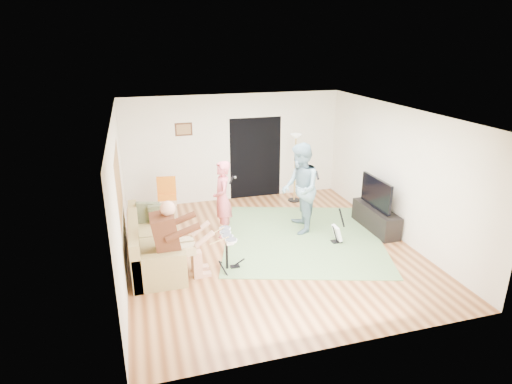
{
  "coord_description": "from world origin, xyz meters",
  "views": [
    {
      "loc": [
        -2.39,
        -7.27,
        3.94
      ],
      "look_at": [
        -0.21,
        0.3,
        1.12
      ],
      "focal_mm": 30.0,
      "sensor_mm": 36.0,
      "label": 1
    }
  ],
  "objects_px": {
    "singer": "(222,199)",
    "television": "(376,193)",
    "guitarist": "(300,189)",
    "guitar_spare": "(337,233)",
    "tv_cabinet": "(376,219)",
    "sofa": "(151,248)",
    "torchiere_lamp": "(295,156)",
    "dining_chair": "(167,207)",
    "drum_kit": "(227,253)"
  },
  "relations": [
    {
      "from": "sofa",
      "to": "guitarist",
      "type": "height_order",
      "value": "guitarist"
    },
    {
      "from": "singer",
      "to": "television",
      "type": "xyz_separation_m",
      "value": [
        3.22,
        -0.64,
        0.04
      ]
    },
    {
      "from": "drum_kit",
      "to": "guitarist",
      "type": "xyz_separation_m",
      "value": [
        1.86,
        1.19,
        0.65
      ]
    },
    {
      "from": "drum_kit",
      "to": "guitar_spare",
      "type": "bearing_deg",
      "value": 10.15
    },
    {
      "from": "tv_cabinet",
      "to": "dining_chair",
      "type": "bearing_deg",
      "value": 159.3
    },
    {
      "from": "tv_cabinet",
      "to": "guitarist",
      "type": "bearing_deg",
      "value": 166.46
    },
    {
      "from": "dining_chair",
      "to": "television",
      "type": "bearing_deg",
      "value": -13.14
    },
    {
      "from": "television",
      "to": "sofa",
      "type": "bearing_deg",
      "value": -178.2
    },
    {
      "from": "guitarist",
      "to": "tv_cabinet",
      "type": "distance_m",
      "value": 1.84
    },
    {
      "from": "guitarist",
      "to": "torchiere_lamp",
      "type": "height_order",
      "value": "guitarist"
    },
    {
      "from": "dining_chair",
      "to": "torchiere_lamp",
      "type": "bearing_deg",
      "value": 16.54
    },
    {
      "from": "torchiere_lamp",
      "to": "tv_cabinet",
      "type": "distance_m",
      "value": 2.58
    },
    {
      "from": "guitar_spare",
      "to": "television",
      "type": "distance_m",
      "value": 1.28
    },
    {
      "from": "singer",
      "to": "dining_chair",
      "type": "bearing_deg",
      "value": -129.42
    },
    {
      "from": "guitarist",
      "to": "television",
      "type": "bearing_deg",
      "value": 88.54
    },
    {
      "from": "sofa",
      "to": "torchiere_lamp",
      "type": "bearing_deg",
      "value": 31.67
    },
    {
      "from": "torchiere_lamp",
      "to": "television",
      "type": "bearing_deg",
      "value": -64.27
    },
    {
      "from": "guitar_spare",
      "to": "dining_chair",
      "type": "bearing_deg",
      "value": 148.18
    },
    {
      "from": "singer",
      "to": "guitar_spare",
      "type": "height_order",
      "value": "singer"
    },
    {
      "from": "sofa",
      "to": "television",
      "type": "relative_size",
      "value": 1.97
    },
    {
      "from": "guitar_spare",
      "to": "television",
      "type": "bearing_deg",
      "value": 19.38
    },
    {
      "from": "torchiere_lamp",
      "to": "tv_cabinet",
      "type": "bearing_deg",
      "value": -63.19
    },
    {
      "from": "guitarist",
      "to": "television",
      "type": "distance_m",
      "value": 1.64
    },
    {
      "from": "drum_kit",
      "to": "torchiere_lamp",
      "type": "xyz_separation_m",
      "value": [
        2.42,
        2.94,
        0.88
      ]
    },
    {
      "from": "torchiere_lamp",
      "to": "sofa",
      "type": "bearing_deg",
      "value": -148.33
    },
    {
      "from": "guitar_spare",
      "to": "tv_cabinet",
      "type": "relative_size",
      "value": 0.54
    },
    {
      "from": "sofa",
      "to": "guitar_spare",
      "type": "xyz_separation_m",
      "value": [
        3.7,
        -0.22,
        -0.08
      ]
    },
    {
      "from": "guitar_spare",
      "to": "sofa",
      "type": "bearing_deg",
      "value": 176.58
    },
    {
      "from": "drum_kit",
      "to": "tv_cabinet",
      "type": "xyz_separation_m",
      "value": [
        3.5,
        0.8,
        -0.07
      ]
    },
    {
      "from": "tv_cabinet",
      "to": "guitar_spare",
      "type": "bearing_deg",
      "value": -161.44
    },
    {
      "from": "sofa",
      "to": "television",
      "type": "bearing_deg",
      "value": 1.8
    },
    {
      "from": "singer",
      "to": "tv_cabinet",
      "type": "height_order",
      "value": "singer"
    },
    {
      "from": "sofa",
      "to": "drum_kit",
      "type": "bearing_deg",
      "value": -26.62
    },
    {
      "from": "guitar_spare",
      "to": "singer",
      "type": "bearing_deg",
      "value": 155.1
    },
    {
      "from": "guitarist",
      "to": "television",
      "type": "relative_size",
      "value": 1.75
    },
    {
      "from": "sofa",
      "to": "singer",
      "type": "height_order",
      "value": "singer"
    },
    {
      "from": "guitarist",
      "to": "torchiere_lamp",
      "type": "relative_size",
      "value": 1.11
    },
    {
      "from": "guitarist",
      "to": "tv_cabinet",
      "type": "height_order",
      "value": "guitarist"
    },
    {
      "from": "guitarist",
      "to": "television",
      "type": "xyz_separation_m",
      "value": [
        1.59,
        -0.4,
        -0.12
      ]
    },
    {
      "from": "singer",
      "to": "guitar_spare",
      "type": "distance_m",
      "value": 2.46
    },
    {
      "from": "dining_chair",
      "to": "tv_cabinet",
      "type": "distance_m",
      "value": 4.64
    },
    {
      "from": "drum_kit",
      "to": "guitar_spare",
      "type": "distance_m",
      "value": 2.44
    },
    {
      "from": "sofa",
      "to": "torchiere_lamp",
      "type": "height_order",
      "value": "torchiere_lamp"
    },
    {
      "from": "sofa",
      "to": "television",
      "type": "height_order",
      "value": "television"
    },
    {
      "from": "sofa",
      "to": "guitarist",
      "type": "relative_size",
      "value": 1.12
    },
    {
      "from": "tv_cabinet",
      "to": "television",
      "type": "bearing_deg",
      "value": 180.0
    },
    {
      "from": "torchiere_lamp",
      "to": "dining_chair",
      "type": "xyz_separation_m",
      "value": [
        -3.26,
        -0.5,
        -0.83
      ]
    },
    {
      "from": "singer",
      "to": "television",
      "type": "bearing_deg",
      "value": 82.54
    },
    {
      "from": "sofa",
      "to": "guitar_spare",
      "type": "distance_m",
      "value": 3.7
    },
    {
      "from": "sofa",
      "to": "guitarist",
      "type": "xyz_separation_m",
      "value": [
        3.16,
        0.54,
        0.67
      ]
    }
  ]
}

